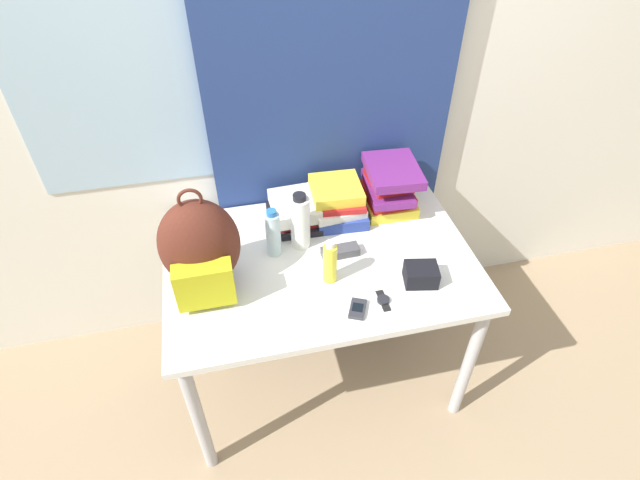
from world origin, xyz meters
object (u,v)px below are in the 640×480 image
camera_pouch (421,274)px  book_stack_center (337,201)px  book_stack_left (295,211)px  sports_bottle (300,222)px  backpack (200,248)px  sunscreen_bottle (330,263)px  book_stack_right (389,187)px  cell_phone (358,309)px  water_bottle (273,233)px  sunglasses_case (340,251)px  wristwatch (383,300)px

camera_pouch → book_stack_center: bearing=114.3°
book_stack_left → sports_bottle: 0.16m
backpack → book_stack_left: size_ratio=1.72×
sunscreen_bottle → book_stack_right: bearing=46.8°
book_stack_left → sunscreen_bottle: sunscreen_bottle is taller
book_stack_right → cell_phone: bearing=-118.1°
backpack → sunscreen_bottle: bearing=-10.4°
water_bottle → cell_phone: 0.45m
book_stack_right → sunscreen_bottle: 0.52m
water_bottle → sunglasses_case: size_ratio=1.41×
backpack → book_stack_center: 0.65m
sports_bottle → sunglasses_case: sports_bottle is taller
backpack → book_stack_right: 0.86m
sports_bottle → sunscreen_bottle: 0.23m
backpack → cell_phone: 0.60m
sunscreen_bottle → wristwatch: size_ratio=1.88×
sports_bottle → book_stack_right: bearing=20.6°
book_stack_right → cell_phone: (-0.29, -0.55, -0.10)m
book_stack_left → camera_pouch: 0.60m
water_bottle → cell_phone: bearing=-56.5°
cell_phone → wristwatch: size_ratio=1.02×
sports_bottle → cell_phone: (0.13, -0.39, -0.11)m
water_bottle → backpack: bearing=-158.1°
book_stack_left → book_stack_right: size_ratio=0.85×
sunglasses_case → camera_pouch: 0.33m
camera_pouch → wristwatch: camera_pouch is taller
book_stack_center → wristwatch: 0.53m
book_stack_left → cell_phone: 0.56m
book_stack_right → water_bottle: size_ratio=1.37×
backpack → sports_bottle: size_ratio=1.70×
backpack → water_bottle: 0.30m
sunscreen_bottle → sunglasses_case: bearing=59.2°
wristwatch → camera_pouch: bearing=21.0°
book_stack_center → sunscreen_bottle: sunscreen_bottle is taller
wristwatch → book_stack_right: bearing=70.2°
book_stack_center → sunglasses_case: (-0.05, -0.25, -0.06)m
book_stack_right → sunglasses_case: (-0.28, -0.26, -0.09)m
backpack → wristwatch: bearing=-20.7°
book_stack_left → book_stack_center: book_stack_center is taller
book_stack_center → water_bottle: bearing=-149.5°
water_bottle → book_stack_right: bearing=19.0°
sports_bottle → sunglasses_case: (0.14, -0.10, -0.10)m
water_bottle → cell_phone: water_bottle is taller
sports_bottle → book_stack_left: bearing=88.6°
sports_bottle → wristwatch: 0.45m
sports_bottle → sunscreen_bottle: (0.07, -0.22, -0.03)m
camera_pouch → sunglasses_case: bearing=141.1°
book_stack_left → sports_bottle: (-0.00, -0.15, 0.07)m
water_bottle → camera_pouch: size_ratio=1.55×
book_stack_left → book_stack_center: bearing=0.6°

